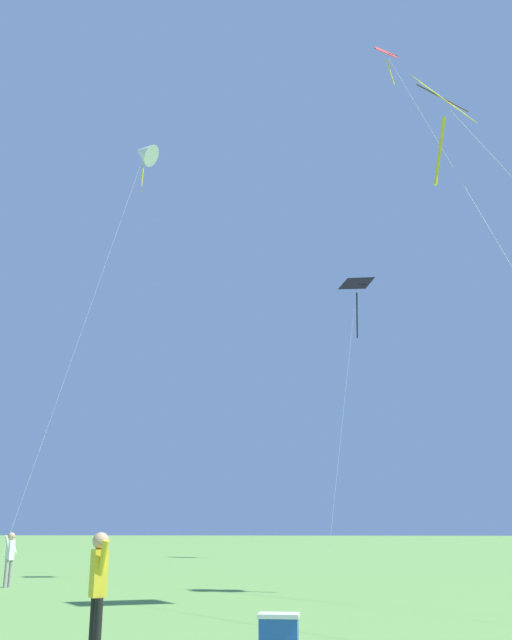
{
  "coord_description": "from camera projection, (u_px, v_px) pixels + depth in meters",
  "views": [
    {
      "loc": [
        -0.78,
        -3.17,
        1.62
      ],
      "look_at": [
        -4.28,
        28.06,
        11.0
      ],
      "focal_mm": 39.48,
      "sensor_mm": 36.0,
      "label": 1
    }
  ],
  "objects": [
    {
      "name": "kite_yellow_diamond",
      "position": [
        446.0,
        113.0,
        17.85
      ],
      "size": [
        3.01,
        10.57,
        13.14
      ],
      "color": "yellow",
      "rests_on": "ground_plane"
    },
    {
      "name": "person_near_tree",
      "position": [
        10.0,
        554.0,
        20.67
      ],
      "size": [
        0.26,
        0.48,
        1.54
      ],
      "color": "gray",
      "rests_on": "ground_plane"
    },
    {
      "name": "kite_white_distant",
      "position": [
        144.0,
        153.0,
        54.0
      ],
      "size": [
        4.1,
        12.59,
        30.51
      ],
      "color": "white",
      "rests_on": "ground_plane"
    },
    {
      "name": "picnic_cooler",
      "position": [
        279.0,
        629.0,
        10.26
      ],
      "size": [
        0.6,
        0.4,
        0.44
      ],
      "color": "#2351B2",
      "rests_on": "ground_plane"
    },
    {
      "name": "kite_red_high",
      "position": [
        399.0,
        77.0,
        26.78
      ],
      "size": [
        4.07,
        12.04,
        20.52
      ],
      "color": "red",
      "rests_on": "ground_plane"
    },
    {
      "name": "kite_black_large",
      "position": [
        356.0,
        297.0,
        44.87
      ],
      "size": [
        3.46,
        6.74,
        17.54
      ],
      "color": "black",
      "rests_on": "ground_plane"
    },
    {
      "name": "person_in_red_shirt",
      "position": [
        98.0,
        583.0,
        9.06
      ],
      "size": [
        0.37,
        0.45,
        1.59
      ],
      "color": "black",
      "rests_on": "ground_plane"
    }
  ]
}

